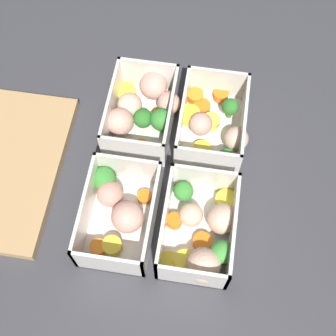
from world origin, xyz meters
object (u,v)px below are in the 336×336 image
(container_far_left, at_px, (118,210))
(container_far_right, at_px, (143,109))
(container_near_right, at_px, (214,125))
(container_near_left, at_px, (203,233))

(container_far_left, relative_size, container_far_right, 0.94)
(container_near_right, distance_m, container_far_right, 0.12)
(container_near_right, bearing_deg, container_far_left, 143.89)
(container_near_left, distance_m, container_near_right, 0.19)
(container_near_left, bearing_deg, container_near_right, 1.33)
(container_far_left, bearing_deg, container_far_right, -1.51)
(container_far_left, distance_m, container_far_right, 0.18)
(container_near_right, xyz_separation_m, container_far_right, (0.01, 0.12, 0.00))
(container_near_left, relative_size, container_near_right, 1.00)
(container_near_right, relative_size, container_far_right, 0.99)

